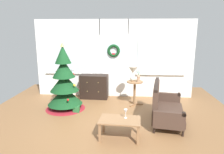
% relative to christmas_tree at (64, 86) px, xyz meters
% --- Properties ---
extents(ground_plane, '(6.76, 6.76, 0.00)m').
position_rel_christmas_tree_xyz_m(ground_plane, '(1.31, -0.78, -0.68)').
color(ground_plane, brown).
extents(back_wall_with_door, '(5.20, 0.19, 2.55)m').
position_rel_christmas_tree_xyz_m(back_wall_with_door, '(1.31, 1.31, 0.61)').
color(back_wall_with_door, white).
rests_on(back_wall_with_door, ground).
extents(christmas_tree, '(1.12, 1.12, 1.88)m').
position_rel_christmas_tree_xyz_m(christmas_tree, '(0.00, 0.00, 0.00)').
color(christmas_tree, '#4C331E').
rests_on(christmas_tree, ground).
extents(dresser_cabinet, '(0.92, 0.47, 0.78)m').
position_rel_christmas_tree_xyz_m(dresser_cabinet, '(0.68, 1.01, -0.29)').
color(dresser_cabinet, black).
rests_on(dresser_cabinet, ground).
extents(settee_sofa, '(0.93, 1.58, 0.96)m').
position_rel_christmas_tree_xyz_m(settee_sofa, '(2.65, -0.65, -0.30)').
color(settee_sofa, black).
rests_on(settee_sofa, ground).
extents(side_table, '(0.50, 0.48, 0.72)m').
position_rel_christmas_tree_xyz_m(side_table, '(1.98, 0.48, -0.17)').
color(side_table, '#8E6642').
rests_on(side_table, ground).
extents(table_lamp, '(0.28, 0.28, 0.44)m').
position_rel_christmas_tree_xyz_m(table_lamp, '(1.92, 0.52, 0.33)').
color(table_lamp, silver).
rests_on(table_lamp, side_table).
extents(flower_vase, '(0.11, 0.10, 0.35)m').
position_rel_christmas_tree_xyz_m(flower_vase, '(2.08, 0.42, 0.16)').
color(flower_vase, tan).
rests_on(flower_vase, side_table).
extents(coffee_table, '(0.87, 0.58, 0.41)m').
position_rel_christmas_tree_xyz_m(coffee_table, '(1.61, -1.55, -0.33)').
color(coffee_table, '#8E6642').
rests_on(coffee_table, ground).
extents(wine_glass, '(0.08, 0.08, 0.20)m').
position_rel_christmas_tree_xyz_m(wine_glass, '(1.73, -1.47, -0.12)').
color(wine_glass, silver).
rests_on(wine_glass, coffee_table).
extents(gift_box, '(0.17, 0.15, 0.17)m').
position_rel_christmas_tree_xyz_m(gift_box, '(0.38, -0.24, -0.59)').
color(gift_box, '#266633').
rests_on(gift_box, ground).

